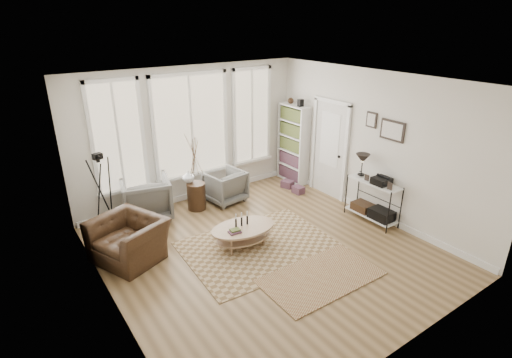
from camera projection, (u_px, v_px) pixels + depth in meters
room at (267, 174)px, 6.50m from camera, size 5.50×5.54×2.90m
bay_window at (191, 128)px, 8.46m from camera, size 4.14×0.12×2.24m
door at (330, 147)px, 8.82m from camera, size 0.09×1.06×2.22m
bookcase at (293, 144)px, 9.63m from camera, size 0.31×0.85×2.06m
low_shelf at (373, 197)px, 7.85m from camera, size 0.38×1.08×1.30m
wall_art at (387, 128)px, 7.46m from camera, size 0.04×0.88×0.44m
rug_main at (260, 247)px, 7.08m from camera, size 2.71×2.09×0.01m
rug_runner at (321, 277)px, 6.26m from camera, size 1.91×1.07×0.01m
coffee_table at (243, 231)px, 7.04m from camera, size 1.24×0.85×0.54m
armchair_left at (146, 198)px, 7.98m from camera, size 1.12×1.14×0.86m
armchair_right at (225, 186)px, 8.74m from camera, size 0.86×0.87×0.71m
side_table at (195, 174)px, 8.22m from camera, size 0.39×0.39×1.63m
vase at (188, 176)px, 8.32m from camera, size 0.31×0.31×0.25m
accent_chair at (129, 239)px, 6.64m from camera, size 1.39×1.32×0.72m
tripod_camera at (104, 197)px, 7.34m from camera, size 0.55×0.55×1.57m
book_stack_near at (287, 184)px, 9.54m from camera, size 0.29×0.32×0.17m
book_stack_far at (298, 190)px, 9.23m from camera, size 0.21×0.26×0.16m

